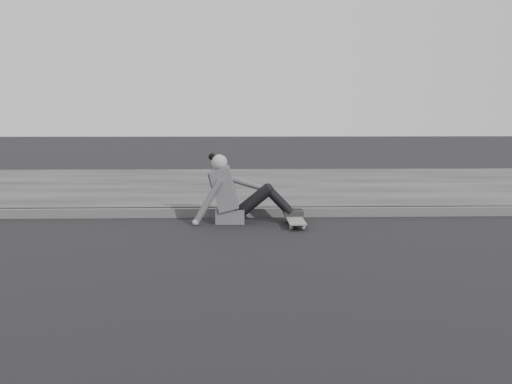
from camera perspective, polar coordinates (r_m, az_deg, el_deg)
ground at (r=5.47m, az=18.95°, el=-6.80°), size 80.00×80.00×0.00m
curb at (r=7.87m, az=12.34°, el=-1.92°), size 24.00×0.16×0.12m
sidewalk at (r=10.80m, az=8.44°, el=0.62°), size 24.00×6.00×0.12m
skateboard at (r=7.00m, az=3.93°, el=-2.80°), size 0.20×0.78×0.09m
seated_woman at (r=7.17m, az=-2.10°, el=-0.21°), size 1.38×0.46×0.88m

